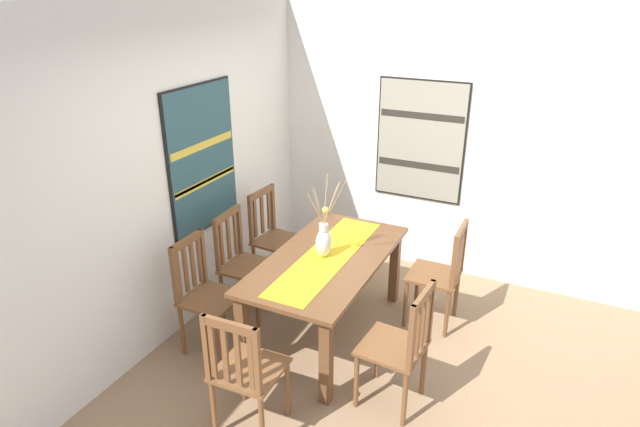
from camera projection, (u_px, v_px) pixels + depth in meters
name	position (u px, v px, depth m)	size (l,w,h in m)	color
ground_plane	(384.00, 372.00, 4.19)	(6.40, 6.40, 0.03)	#8E7051
wall_back	(177.00, 173.00, 4.39)	(6.40, 0.12, 2.70)	silver
wall_side	(456.00, 143.00, 5.18)	(0.12, 6.40, 2.70)	silver
dining_table	(327.00, 269.00, 4.38)	(1.65, 0.85, 0.74)	brown
table_runner	(327.00, 257.00, 4.34)	(1.52, 0.36, 0.01)	gold
centerpiece_vase	(324.00, 240.00, 4.28)	(0.19, 0.32, 0.71)	silver
chair_0	(401.00, 345.00, 3.66)	(0.45, 0.45, 0.96)	brown
chair_1	(205.00, 293.00, 4.28)	(0.43, 0.43, 0.97)	brown
chair_2	(245.00, 370.00, 3.43)	(0.44, 0.44, 0.96)	brown
chair_3	(274.00, 237.00, 5.23)	(0.45, 0.45, 0.96)	brown
chair_4	(243.00, 262.00, 4.75)	(0.43, 0.43, 0.97)	brown
chair_5	(441.00, 272.00, 4.57)	(0.42, 0.42, 0.96)	brown
painting_on_back_wall	(202.00, 159.00, 4.54)	(0.88, 0.05, 1.26)	black
painting_on_side_wall	(420.00, 141.00, 5.26)	(0.05, 0.88, 1.19)	black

